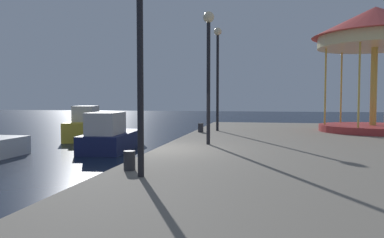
# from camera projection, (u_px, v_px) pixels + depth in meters

# --- Properties ---
(ground_plane) EXTENTS (120.00, 120.00, 0.00)m
(ground_plane) POSITION_uv_depth(u_px,v_px,m) (156.00, 175.00, 11.07)
(ground_plane) COLOR black
(motorboat_yellow) EXTENTS (2.59, 4.56, 1.89)m
(motorboat_yellow) POSITION_uv_depth(u_px,v_px,m) (87.00, 127.00, 21.02)
(motorboat_yellow) COLOR gold
(motorboat_yellow) RESTS_ON ground
(motorboat_navy) EXTENTS (2.10, 4.46, 1.71)m
(motorboat_navy) POSITION_uv_depth(u_px,v_px,m) (111.00, 136.00, 16.43)
(motorboat_navy) COLOR #19214C
(motorboat_navy) RESTS_ON ground
(carousel) EXTENTS (5.43, 5.43, 5.57)m
(carousel) POSITION_uv_depth(u_px,v_px,m) (375.00, 38.00, 16.50)
(carousel) COLOR #B23333
(carousel) RESTS_ON quay_dock
(lamp_post_near_edge) EXTENTS (0.36, 0.36, 4.40)m
(lamp_post_near_edge) POSITION_uv_depth(u_px,v_px,m) (140.00, 16.00, 6.84)
(lamp_post_near_edge) COLOR black
(lamp_post_near_edge) RESTS_ON quay_dock
(lamp_post_mid_promenade) EXTENTS (0.36, 0.36, 4.26)m
(lamp_post_mid_promenade) POSITION_uv_depth(u_px,v_px,m) (208.00, 54.00, 11.90)
(lamp_post_mid_promenade) COLOR black
(lamp_post_mid_promenade) RESTS_ON quay_dock
(lamp_post_far_end) EXTENTS (0.36, 0.36, 4.75)m
(lamp_post_far_end) POSITION_uv_depth(u_px,v_px,m) (218.00, 61.00, 17.10)
(lamp_post_far_end) COLOR black
(lamp_post_far_end) RESTS_ON quay_dock
(bollard_center) EXTENTS (0.24, 0.24, 0.40)m
(bollard_center) POSITION_uv_depth(u_px,v_px,m) (129.00, 161.00, 7.63)
(bollard_center) COLOR #2D2D33
(bollard_center) RESTS_ON quay_dock
(bollard_north) EXTENTS (0.24, 0.24, 0.40)m
(bollard_north) POSITION_uv_depth(u_px,v_px,m) (201.00, 128.00, 16.49)
(bollard_north) COLOR #2D2D33
(bollard_north) RESTS_ON quay_dock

